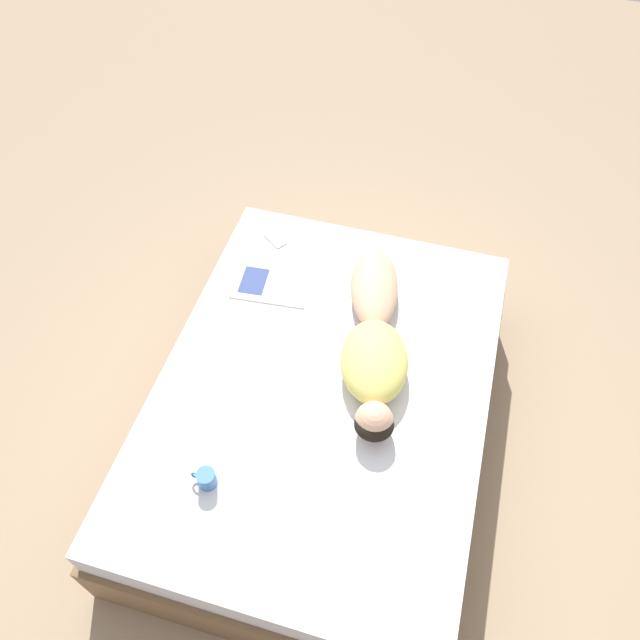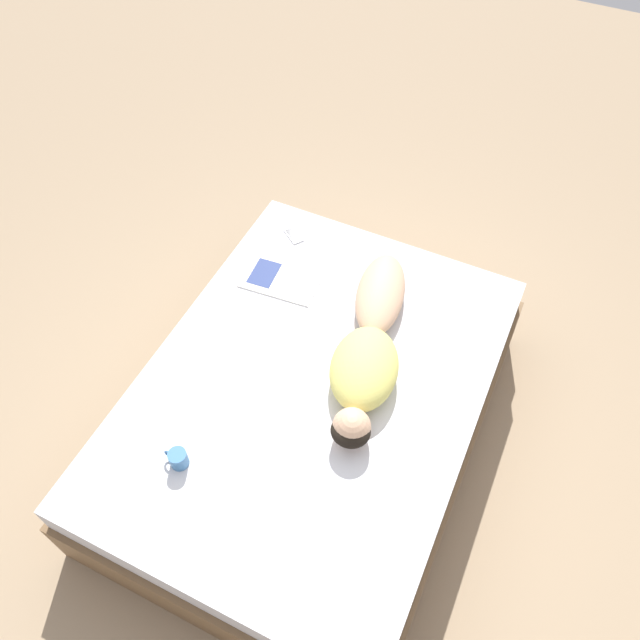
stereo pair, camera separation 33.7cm
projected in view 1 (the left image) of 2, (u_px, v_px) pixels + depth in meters
ground_plane at (323, 436)px, 3.66m from camera, size 12.00×12.00×0.00m
bed at (323, 412)px, 3.43m from camera, size 1.72×2.33×0.59m
person at (374, 342)px, 3.24m from camera, size 0.53×1.28×0.19m
open_magazine at (271, 284)px, 3.59m from camera, size 0.46×0.33×0.01m
coffee_mug at (206, 478)px, 2.83m from camera, size 0.12×0.09×0.09m
cell_phone at (275, 239)px, 3.81m from camera, size 0.16×0.14×0.01m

